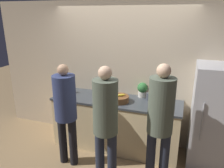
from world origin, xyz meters
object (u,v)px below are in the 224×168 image
Objects in this scene: fruit_bowl at (119,99)px; bottle_green at (101,91)px; person_left at (66,108)px; cup_yellow at (73,90)px; potted_plant at (142,89)px; bottle_amber at (162,105)px; refrigerator at (214,118)px; person_center at (105,119)px; person_right at (160,118)px; utensil_crock at (149,96)px.

fruit_bowl is 0.44m from bottle_green.
person_left is 18.17× the size of cup_yellow.
potted_plant is at bearing 13.53° from bottle_green.
bottle_amber is at bearing 21.57° from person_left.
refrigerator is 0.95× the size of person_center.
person_left reaches higher than cup_yellow.
cup_yellow is at bearing 111.30° from person_left.
fruit_bowl is at bearing 173.87° from bottle_amber.
cup_yellow is (-0.56, -0.05, -0.04)m from bottle_green.
person_center is 1.46m from cup_yellow.
person_right is 19.48× the size of cup_yellow.
person_center is 19.12× the size of cup_yellow.
potted_plant is (0.24, 1.23, 0.04)m from person_center.
person_center reaches higher than refrigerator.
refrigerator is 0.93× the size of person_right.
person_right reaches higher than person_left.
bottle_green is at bearing 4.61° from cup_yellow.
person_right is (-0.74, -0.73, 0.23)m from refrigerator.
person_left is 4.76× the size of fruit_bowl.
potted_plant reaches higher than cup_yellow.
refrigerator is 4.75× the size of fruit_bowl.
bottle_green is (0.27, 0.81, 0.03)m from person_left.
bottle_amber is (0.73, -0.08, 0.01)m from fruit_bowl.
refrigerator reaches higher than bottle_amber.
bottle_amber is 0.64× the size of potted_plant.
utensil_crock is (-0.30, 0.92, -0.06)m from person_right.
utensil_crock reaches higher than bottle_amber.
person_center is at bearing -84.01° from fruit_bowl.
person_left is at bearing 161.61° from person_center.
person_left is 0.93× the size of person_right.
bottle_amber is 0.59m from potted_plant.
fruit_bowl is at bearing -132.72° from potted_plant.
cup_yellow is (-1.73, 0.80, -0.08)m from person_right.
person_left is 0.95× the size of person_center.
person_center is 10.41× the size of bottle_amber.
person_left is at bearing 178.66° from person_right.
cup_yellow is at bearing -175.17° from utensil_crock.
cup_yellow is at bearing 135.97° from person_center.
fruit_bowl is 0.97m from cup_yellow.
person_center is at bearing -162.45° from person_right.
person_right is 10.61× the size of bottle_amber.
bottle_amber is (0.25, -0.34, -0.00)m from utensil_crock.
person_left reaches higher than utensil_crock.
utensil_crock is (0.48, 0.26, 0.01)m from fruit_bowl.
person_right is at bearing -40.36° from fruit_bowl.
person_left is 1.40m from potted_plant.
bottle_green is at bearing 176.69° from refrigerator.
bottle_amber is (1.39, 0.55, 0.01)m from person_left.
utensil_crock is 2.93× the size of cup_yellow.
utensil_crock is at bearing 4.97° from bottle_green.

